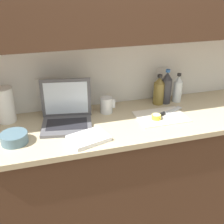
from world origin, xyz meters
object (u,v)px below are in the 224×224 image
Objects in this scene: bottle_green_soda at (178,89)px; paper_towel_roll at (5,105)px; bottle_water_clear at (159,91)px; bottle_oil_tall at (166,88)px; bowl_white at (14,138)px; cutting_board at (161,117)px; laptop at (67,114)px; lemon_half_cut at (156,117)px; measuring_cup at (106,105)px; knife at (163,114)px.

bottle_green_soda is 1.21m from paper_towel_roll.
bottle_water_clear reaches higher than bottle_green_soda.
bottle_green_soda is 0.10m from bottle_oil_tall.
bottle_green_soda is at bearing 13.04° from bowl_white.
cutting_board is 1.50× the size of bottle_green_soda.
bottle_water_clear is at bearing 180.00° from bottle_green_soda.
laptop reaches higher than lemon_half_cut.
paper_towel_roll is (-1.12, 0.02, -0.00)m from bottle_oil_tall.
measuring_cup is at bearing -4.78° from paper_towel_roll.
bottle_oil_tall is 0.47m from measuring_cup.
paper_towel_roll is at bearing 169.17° from laptop.
bottle_water_clear is (0.06, 0.20, 0.09)m from knife.
paper_towel_roll is (-0.37, 0.14, 0.05)m from laptop.
bottle_oil_tall reaches higher than paper_towel_roll.
knife is at bearing 34.18° from cutting_board.
bottle_oil_tall is at bearing 0.00° from bottle_water_clear.
knife is 0.08m from lemon_half_cut.
bowl_white is (-0.96, -0.07, 0.01)m from knife.
lemon_half_cut is at bearing -127.12° from bottle_oil_tall.
measuring_cup is (-0.47, -0.04, -0.06)m from bottle_oil_tall.
lemon_half_cut is at bearing -148.64° from cutting_board.
bottle_water_clear is (-0.06, 0.00, -0.02)m from bottle_oil_tall.
knife is 0.30m from bottle_green_soda.
bowl_white is at bearing -159.04° from measuring_cup.
bottle_water_clear is at bearing 5.28° from measuring_cup.
lemon_half_cut is 0.28× the size of bottle_green_soda.
paper_towel_roll reaches higher than measuring_cup.
measuring_cup is 0.66m from paper_towel_roll.
measuring_cup is at bearing 152.65° from cutting_board.
bottle_oil_tall is 1.11m from bowl_white.
laptop is 1.07× the size of cutting_board.
paper_towel_roll is (-0.66, 0.05, 0.06)m from measuring_cup.
knife is 1.25× the size of bottle_green_soda.
bottle_water_clear reaches higher than measuring_cup.
bottle_water_clear is 1.05m from bowl_white.
bottle_water_clear is at bearing 50.18° from knife.
paper_towel_roll reaches higher than bottle_water_clear.
bottle_green_soda reaches higher than bowl_white.
bottle_green_soda is at bearing -0.82° from paper_towel_roll.
cutting_board is 0.24m from bottle_water_clear.
paper_towel_roll reaches higher than knife.
bowl_white is (-0.94, -0.06, 0.03)m from cutting_board.
bowl_white is 0.67× the size of paper_towel_roll.
knife is 0.25m from bottle_oil_tall.
cutting_board is 1.28× the size of bottle_oil_tall.
bowl_white is at bearing 160.27° from knife.
lemon_half_cut is (0.57, -0.12, -0.04)m from laptop.
bowl_white is at bearing -165.08° from bottle_water_clear.
bottle_water_clear is 1.06m from paper_towel_roll.
bottle_water_clear is at bearing 63.11° from lemon_half_cut.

